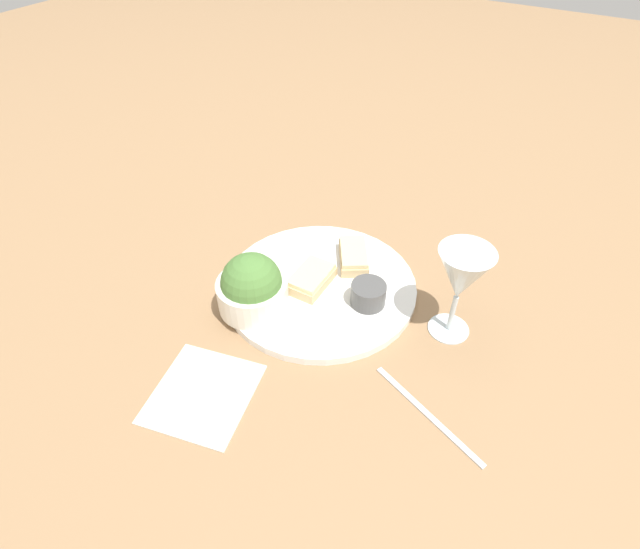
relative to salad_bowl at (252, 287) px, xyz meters
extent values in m
plane|color=#93704C|center=(0.10, -0.06, -0.05)|extent=(4.00, 4.00, 0.00)
cylinder|color=white|center=(0.10, -0.06, -0.05)|extent=(0.32, 0.32, 0.01)
cylinder|color=silver|center=(0.00, 0.00, -0.01)|extent=(0.11, 0.11, 0.05)
sphere|color=#4C7A38|center=(0.00, 0.00, 0.01)|extent=(0.09, 0.09, 0.09)
cylinder|color=#4C4C4C|center=(0.10, -0.15, -0.02)|extent=(0.06, 0.06, 0.04)
cylinder|color=tan|center=(0.10, -0.15, -0.01)|extent=(0.05, 0.05, 0.01)
cube|color=#D1B27F|center=(0.09, -0.05, -0.03)|extent=(0.08, 0.05, 0.02)
cube|color=beige|center=(0.09, -0.05, -0.02)|extent=(0.08, 0.05, 0.01)
cube|color=#D1B27F|center=(0.17, -0.09, -0.03)|extent=(0.10, 0.09, 0.02)
cube|color=beige|center=(0.17, -0.09, -0.02)|extent=(0.09, 0.08, 0.01)
cylinder|color=silver|center=(0.12, -0.28, -0.05)|extent=(0.06, 0.06, 0.01)
cylinder|color=silver|center=(0.12, -0.28, -0.02)|extent=(0.01, 0.01, 0.07)
cone|color=silver|center=(0.12, -0.28, 0.06)|extent=(0.08, 0.08, 0.08)
cube|color=beige|center=(-0.16, -0.03, -0.05)|extent=(0.17, 0.16, 0.01)
cube|color=silver|center=(-0.04, -0.31, -0.05)|extent=(0.08, 0.18, 0.01)
camera|label=1|loc=(-0.43, -0.37, 0.53)|focal=28.00mm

